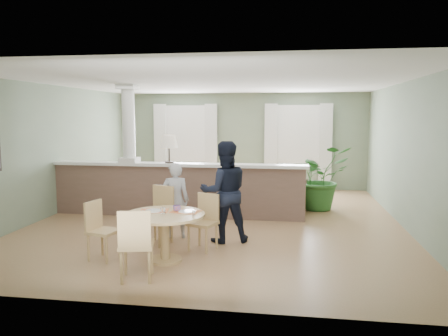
% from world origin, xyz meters
% --- Properties ---
extents(ground, '(8.00, 8.00, 0.00)m').
position_xyz_m(ground, '(0.00, 0.00, 0.00)').
color(ground, tan).
rests_on(ground, ground).
extents(room_shell, '(7.02, 8.02, 2.71)m').
position_xyz_m(room_shell, '(-0.03, 0.63, 1.81)').
color(room_shell, gray).
rests_on(room_shell, ground).
extents(pony_wall, '(5.32, 0.38, 2.70)m').
position_xyz_m(pony_wall, '(-0.99, 0.20, 0.71)').
color(pony_wall, brown).
rests_on(pony_wall, ground).
extents(sofa, '(3.26, 1.72, 0.91)m').
position_xyz_m(sofa, '(0.18, 1.43, 0.45)').
color(sofa, olive).
rests_on(sofa, ground).
extents(houseplant, '(1.66, 1.60, 1.42)m').
position_xyz_m(houseplant, '(2.04, 1.37, 0.71)').
color(houseplant, '#2A6227').
rests_on(houseplant, ground).
extents(dining_table, '(1.14, 1.14, 0.78)m').
position_xyz_m(dining_table, '(-0.36, -2.51, 0.55)').
color(dining_table, tan).
rests_on(dining_table, ground).
extents(chair_far_boy, '(0.54, 0.54, 0.93)m').
position_xyz_m(chair_far_boy, '(-0.70, -1.66, 0.51)').
color(chair_far_boy, tan).
rests_on(chair_far_boy, ground).
extents(chair_far_man, '(0.50, 0.50, 0.86)m').
position_xyz_m(chair_far_man, '(0.09, -1.86, 0.47)').
color(chair_far_man, tan).
rests_on(chair_far_man, ground).
extents(chair_near, '(0.50, 0.50, 0.93)m').
position_xyz_m(chair_near, '(-0.50, -3.33, 0.51)').
color(chair_near, tan).
rests_on(chair_near, ground).
extents(chair_side, '(0.46, 0.46, 0.85)m').
position_xyz_m(chair_side, '(-1.32, -2.57, 0.47)').
color(chair_side, tan).
rests_on(chair_side, ground).
extents(child_person, '(0.53, 0.42, 1.29)m').
position_xyz_m(child_person, '(-0.52, -1.33, 0.65)').
color(child_person, '#A4A4A9').
rests_on(child_person, ground).
extents(man_person, '(0.97, 0.86, 1.66)m').
position_xyz_m(man_person, '(0.34, -1.42, 0.83)').
color(man_person, black).
rests_on(man_person, ground).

